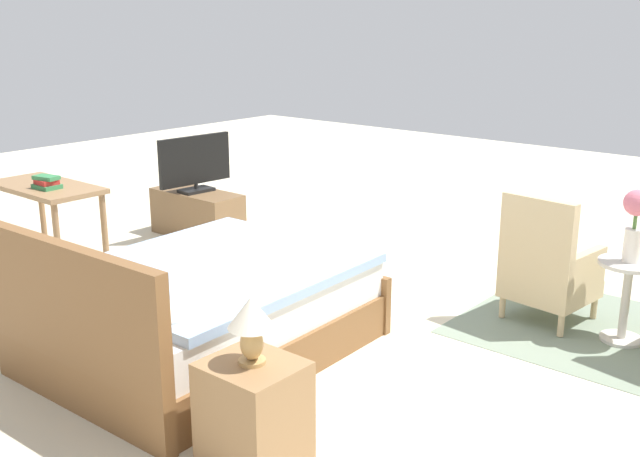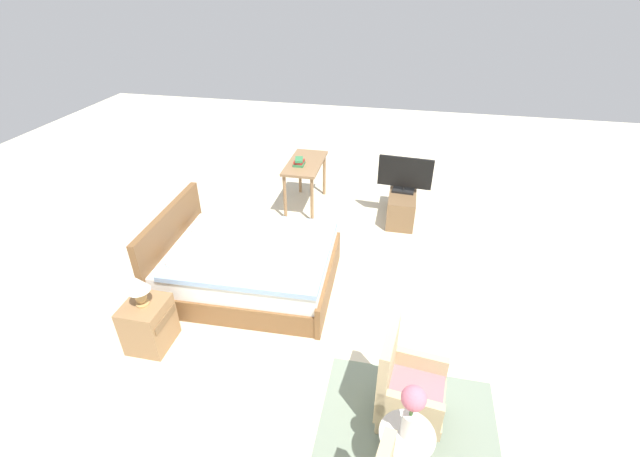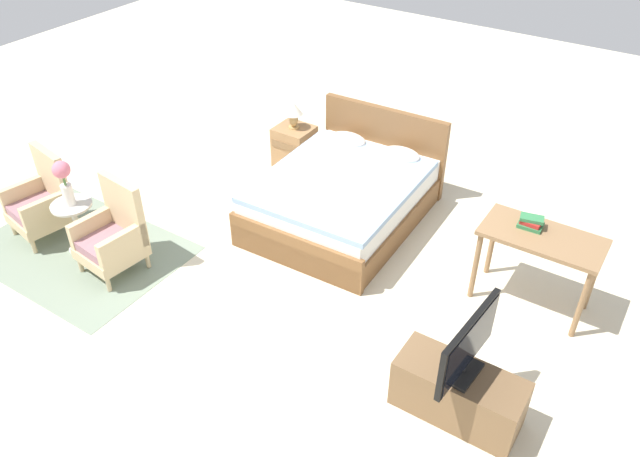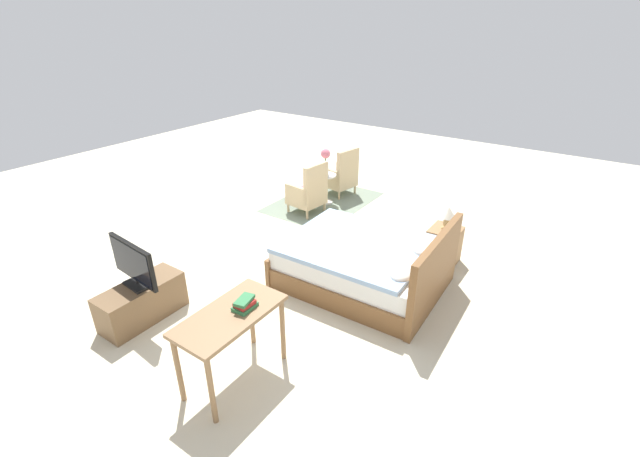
% 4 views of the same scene
% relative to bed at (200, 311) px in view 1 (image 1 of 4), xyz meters
% --- Properties ---
extents(ground_plane, '(16.00, 16.00, 0.00)m').
position_rel_bed_xyz_m(ground_plane, '(-0.03, -0.97, -0.30)').
color(ground_plane, beige).
extents(floor_rug, '(2.10, 1.50, 0.01)m').
position_rel_bed_xyz_m(floor_rug, '(-1.98, -2.00, -0.30)').
color(floor_rug, gray).
rests_on(floor_rug, ground_plane).
extents(bed, '(1.58, 2.03, 0.96)m').
position_rel_bed_xyz_m(bed, '(0.00, 0.00, 0.00)').
color(bed, brown).
rests_on(bed, ground_plane).
extents(armchair_by_window_right, '(0.60, 0.60, 0.92)m').
position_rel_bed_xyz_m(armchair_by_window_right, '(-1.44, -1.94, 0.08)').
color(armchair_by_window_right, '#CCB284').
rests_on(armchair_by_window_right, floor_rug).
extents(side_table, '(0.40, 0.40, 0.56)m').
position_rel_bed_xyz_m(side_table, '(-1.98, -1.95, 0.05)').
color(side_table, beige).
rests_on(side_table, ground_plane).
extents(flower_vase, '(0.17, 0.17, 0.48)m').
position_rel_bed_xyz_m(flower_vase, '(-1.98, -1.95, 0.55)').
color(flower_vase, silver).
rests_on(flower_vase, side_table).
extents(nightstand, '(0.44, 0.41, 0.53)m').
position_rel_bed_xyz_m(nightstand, '(-1.11, 0.64, -0.03)').
color(nightstand, '#997047').
rests_on(nightstand, ground_plane).
extents(table_lamp, '(0.22, 0.22, 0.33)m').
position_rel_bed_xyz_m(table_lamp, '(-1.11, 0.64, 0.45)').
color(table_lamp, tan).
rests_on(table_lamp, nightstand).
extents(tv_stand, '(0.96, 0.40, 0.45)m').
position_rel_bed_xyz_m(tv_stand, '(2.06, -1.76, -0.07)').
color(tv_stand, brown).
rests_on(tv_stand, ground_plane).
extents(tv_flatscreen, '(0.23, 0.80, 0.54)m').
position_rel_bed_xyz_m(tv_flatscreen, '(2.06, -1.76, 0.43)').
color(tv_flatscreen, black).
rests_on(tv_flatscreen, tv_stand).
extents(vanity_desk, '(1.04, 0.52, 0.77)m').
position_rel_bed_xyz_m(vanity_desk, '(2.12, -0.23, 0.35)').
color(vanity_desk, '#8E6B47').
rests_on(vanity_desk, ground_plane).
extents(book_stack, '(0.22, 0.16, 0.10)m').
position_rel_bed_xyz_m(book_stack, '(1.99, -0.17, 0.52)').
color(book_stack, '#337A47').
rests_on(book_stack, vanity_desk).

